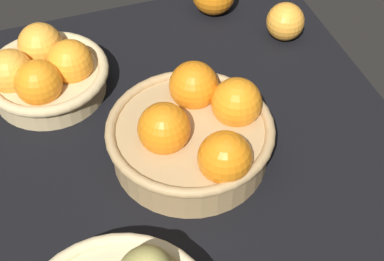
% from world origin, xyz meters
% --- Properties ---
extents(market_tray, '(0.84, 0.72, 0.03)m').
position_xyz_m(market_tray, '(0.00, 0.00, 0.01)').
color(market_tray, black).
rests_on(market_tray, ground).
extents(basket_center, '(0.25, 0.25, 0.12)m').
position_xyz_m(basket_center, '(-0.01, 0.02, 0.08)').
color(basket_center, tan).
rests_on(basket_center, market_tray).
extents(basket_near_left, '(0.20, 0.20, 0.10)m').
position_xyz_m(basket_near_left, '(-0.22, -0.16, 0.07)').
color(basket_near_left, tan).
rests_on(basket_near_left, market_tray).
extents(loose_orange_back_gap, '(0.07, 0.07, 0.07)m').
position_xyz_m(loose_orange_back_gap, '(-0.23, 0.27, 0.06)').
color(loose_orange_back_gap, '#F49E33').
rests_on(loose_orange_back_gap, market_tray).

